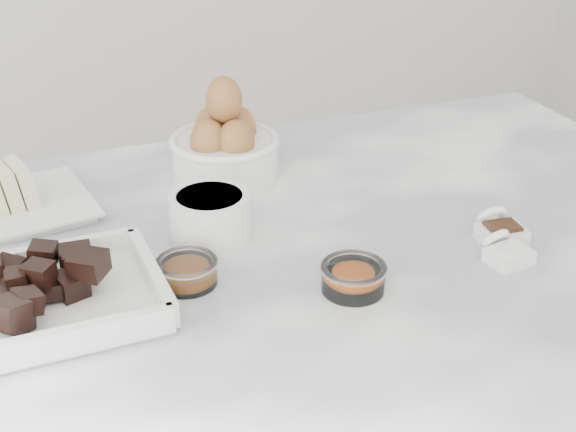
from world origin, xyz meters
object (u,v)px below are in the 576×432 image
object	(u,v)px
butter_plate	(18,197)
zest_bowl	(353,276)
egg_bowl	(225,146)
honey_bowl	(187,271)
chocolate_dish	(43,294)
salt_spoon	(506,251)
sugar_ramekin	(210,215)
vanilla_spoon	(499,229)

from	to	relation	value
butter_plate	zest_bowl	world-z (taller)	butter_plate
egg_bowl	zest_bowl	bearing A→B (deg)	-82.86
butter_plate	honey_bowl	size ratio (longest dim) A/B	2.76
chocolate_dish	zest_bowl	world-z (taller)	chocolate_dish
honey_bowl	egg_bowl	bearing A→B (deg)	64.03
honey_bowl	salt_spoon	bearing A→B (deg)	-13.55
chocolate_dish	egg_bowl	distance (m)	0.37
butter_plate	salt_spoon	size ratio (longest dim) A/B	3.02
zest_bowl	honey_bowl	bearing A→B (deg)	154.47
sugar_ramekin	chocolate_dish	bearing A→B (deg)	-155.51
chocolate_dish	vanilla_spoon	bearing A→B (deg)	-3.68
chocolate_dish	zest_bowl	size ratio (longest dim) A/B	3.33
chocolate_dish	vanilla_spoon	world-z (taller)	chocolate_dish
egg_bowl	vanilla_spoon	distance (m)	0.38
honey_bowl	zest_bowl	bearing A→B (deg)	-25.53
egg_bowl	vanilla_spoon	world-z (taller)	egg_bowl
sugar_ramekin	zest_bowl	distance (m)	0.20
sugar_ramekin	egg_bowl	bearing A→B (deg)	67.04
sugar_ramekin	egg_bowl	size ratio (longest dim) A/B	0.64
chocolate_dish	egg_bowl	bearing A→B (deg)	43.12
sugar_ramekin	honey_bowl	size ratio (longest dim) A/B	1.40
honey_bowl	salt_spoon	size ratio (longest dim) A/B	1.10
egg_bowl	salt_spoon	size ratio (longest dim) A/B	2.41
honey_bowl	chocolate_dish	bearing A→B (deg)	-177.96
zest_bowl	vanilla_spoon	xyz separation A→B (m)	(0.21, 0.04, -0.00)
butter_plate	honey_bowl	world-z (taller)	butter_plate
chocolate_dish	salt_spoon	size ratio (longest dim) A/B	3.83
sugar_ramekin	salt_spoon	bearing A→B (deg)	-29.94
chocolate_dish	salt_spoon	distance (m)	0.50
butter_plate	sugar_ramekin	distance (m)	0.26
butter_plate	salt_spoon	distance (m)	0.59
zest_bowl	salt_spoon	distance (m)	0.19
vanilla_spoon	egg_bowl	bearing A→B (deg)	131.17
sugar_ramekin	salt_spoon	xyz separation A→B (m)	(0.29, -0.17, -0.02)
honey_bowl	sugar_ramekin	bearing A→B (deg)	58.83
chocolate_dish	vanilla_spoon	distance (m)	0.52
egg_bowl	salt_spoon	bearing A→B (deg)	-55.48
butter_plate	vanilla_spoon	bearing A→B (deg)	-27.95
butter_plate	vanilla_spoon	distance (m)	0.59
sugar_ramekin	zest_bowl	xyz separation A→B (m)	(0.11, -0.16, -0.01)
chocolate_dish	salt_spoon	xyz separation A→B (m)	(0.49, -0.08, -0.01)
sugar_ramekin	vanilla_spoon	xyz separation A→B (m)	(0.32, -0.12, -0.02)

